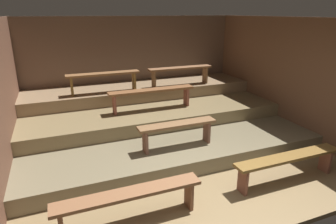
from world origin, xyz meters
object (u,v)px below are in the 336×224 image
(bench_floor_left, at_px, (130,197))
(bench_upper_left, at_px, (104,77))
(bench_lower_center, at_px, (177,128))
(bench_floor_right, at_px, (288,161))
(bench_middle_center, at_px, (152,93))
(bench_upper_right, at_px, (180,71))

(bench_floor_left, distance_m, bench_upper_left, 3.69)
(bench_lower_center, bearing_deg, bench_floor_right, -43.62)
(bench_lower_center, relative_size, bench_upper_left, 0.87)
(bench_lower_center, relative_size, bench_middle_center, 0.76)
(bench_floor_right, bearing_deg, bench_lower_center, 136.38)
(bench_upper_left, height_order, bench_upper_right, same)
(bench_upper_left, bearing_deg, bench_floor_right, -57.05)
(bench_floor_left, height_order, bench_lower_center, bench_lower_center)
(bench_floor_left, height_order, bench_upper_left, bench_upper_left)
(bench_floor_right, height_order, bench_middle_center, bench_middle_center)
(bench_floor_right, distance_m, bench_upper_right, 3.69)
(bench_floor_left, xyz_separation_m, bench_upper_left, (0.34, 3.57, 0.86))
(bench_floor_right, bearing_deg, bench_upper_left, 122.95)
(bench_floor_left, relative_size, bench_upper_right, 1.16)
(bench_floor_right, relative_size, bench_lower_center, 1.33)
(bench_middle_center, relative_size, bench_upper_left, 1.15)
(bench_middle_center, distance_m, bench_upper_right, 1.35)
(bench_middle_center, bearing_deg, bench_floor_right, -63.25)
(bench_lower_center, xyz_separation_m, bench_upper_left, (-0.92, 2.24, 0.58))
(bench_floor_left, height_order, bench_upper_right, bench_upper_right)
(bench_middle_center, height_order, bench_upper_left, bench_upper_left)
(bench_upper_left, bearing_deg, bench_upper_right, 0.00)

